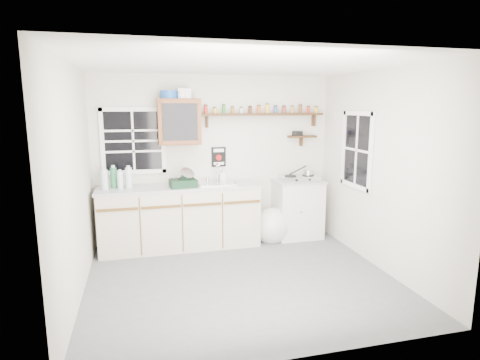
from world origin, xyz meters
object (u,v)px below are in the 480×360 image
object	(u,v)px
right_cabinet	(297,209)
dish_rack	(184,181)
hotplate	(299,178)
spice_shelf	(263,113)
upper_cabinet	(179,122)
main_cabinet	(180,216)

from	to	relation	value
right_cabinet	dish_rack	xyz separation A→B (m)	(-1.78, -0.13, 0.55)
hotplate	spice_shelf	bearing A→B (deg)	162.96
spice_shelf	dish_rack	xyz separation A→B (m)	(-1.26, -0.32, -0.93)
right_cabinet	spice_shelf	distance (m)	1.58
spice_shelf	hotplate	world-z (taller)	spice_shelf
spice_shelf	hotplate	bearing A→B (deg)	-21.28
upper_cabinet	hotplate	bearing A→B (deg)	-4.37
upper_cabinet	right_cabinet	bearing A→B (deg)	-3.76
right_cabinet	hotplate	distance (m)	0.49
main_cabinet	hotplate	distance (m)	1.91
main_cabinet	upper_cabinet	distance (m)	1.37
main_cabinet	upper_cabinet	bearing A→B (deg)	76.32
main_cabinet	spice_shelf	xyz separation A→B (m)	(1.31, 0.21, 1.47)
right_cabinet	dish_rack	size ratio (longest dim) A/B	2.31
dish_rack	hotplate	distance (m)	1.79
hotplate	dish_rack	bearing A→B (deg)	-172.22
main_cabinet	right_cabinet	world-z (taller)	main_cabinet
main_cabinet	hotplate	xyz separation A→B (m)	(1.85, 0.01, 0.49)
main_cabinet	dish_rack	size ratio (longest dim) A/B	5.87
main_cabinet	right_cabinet	bearing A→B (deg)	0.79
right_cabinet	main_cabinet	bearing A→B (deg)	-179.21
main_cabinet	hotplate	size ratio (longest dim) A/B	3.80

